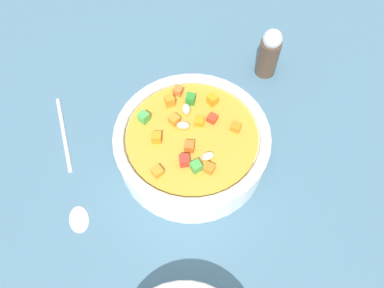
{
  "coord_description": "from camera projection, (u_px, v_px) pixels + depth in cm",
  "views": [
    {
      "loc": [
        22.51,
        12.03,
        44.94
      ],
      "look_at": [
        0.0,
        0.0,
        2.95
      ],
      "focal_mm": 33.41,
      "sensor_mm": 36.0,
      "label": 1
    }
  ],
  "objects": [
    {
      "name": "ground_plane",
      "position": [
        192.0,
        158.0,
        0.53
      ],
      "size": [
        140.0,
        140.0,
        2.0
      ],
      "primitive_type": "cube",
      "color": "#42667A"
    },
    {
      "name": "soup_bowl_main",
      "position": [
        192.0,
        143.0,
        0.49
      ],
      "size": [
        20.96,
        20.96,
        6.77
      ],
      "color": "white",
      "rests_on": "ground_plane"
    },
    {
      "name": "spoon",
      "position": [
        72.0,
        181.0,
        0.49
      ],
      "size": [
        16.79,
        17.66,
        0.79
      ],
      "rotation": [
        0.0,
        0.0,
        7.1
      ],
      "color": "silver",
      "rests_on": "ground_plane"
    },
    {
      "name": "pepper_shaker",
      "position": [
        269.0,
        53.0,
        0.56
      ],
      "size": [
        3.4,
        3.4,
        8.61
      ],
      "color": "#4C3828",
      "rests_on": "ground_plane"
    }
  ]
}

